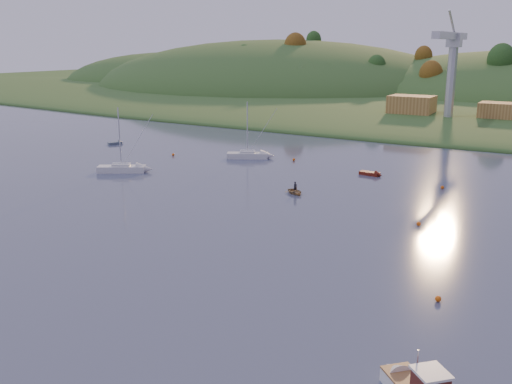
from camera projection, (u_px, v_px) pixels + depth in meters
The scene contains 21 objects.
ground at pixel (37, 325), 41.93m from camera, with size 500.00×500.00×0.00m, color #333C54.
far_shore at pixel (505, 95), 232.95m from camera, with size 620.00×220.00×1.50m, color #2E4D1E.
shore_slope at pixel (474, 110), 178.97m from camera, with size 640.00×150.00×7.00m, color #2E4D1E.
hill_left_far at pixel (174, 83), 299.98m from camera, with size 120.00×100.00×32.00m, color #2E4D1E.
hill_left at pixel (277, 91), 252.75m from camera, with size 170.00×140.00×44.00m, color #2E4D1E.
hillside_trees at pixel (485, 104), 195.58m from camera, with size 280.00×50.00×32.00m, color #1C4619, non-canonical shape.
wharf at pixel (462, 123), 140.47m from camera, with size 42.00×16.00×2.40m, color slate.
shed_west at pixel (412, 105), 146.85m from camera, with size 11.00×8.00×4.80m, color olive.
shed_east at pixel (499, 111), 137.35m from camera, with size 9.00×7.00×4.00m, color olive.
dock_crane at pixel (451, 57), 134.94m from camera, with size 3.20×28.00×20.30m.
sailboat_near at pixel (121, 168), 91.79m from camera, with size 7.59×5.87×10.44m.
sailboat_far at pixel (247, 155), 103.04m from camera, with size 7.48×5.41×10.15m.
canoe at pixel (295, 192), 78.64m from camera, with size 2.16×3.02×0.63m, color #9E8257.
paddler at pixel (295, 189), 78.54m from camera, with size 0.54×0.35×1.47m, color black.
red_tender at pixel (374, 174), 89.44m from camera, with size 3.85×1.71×1.27m.
grey_dinghy at pixel (118, 143), 117.71m from camera, with size 2.57×3.37×1.19m.
buoy_0 at pixel (438, 299), 45.72m from camera, with size 0.50×0.50×0.50m, color #E75B0C.
buoy_1 at pixel (419, 224), 64.80m from camera, with size 0.50×0.50×0.50m, color #E75B0C.
buoy_2 at pixel (173, 155), 105.29m from camera, with size 0.50×0.50×0.50m, color #E75B0C.
buoy_3 at pixel (294, 160), 100.80m from camera, with size 0.50×0.50×0.50m, color #E75B0C.
buoy_4 at pixel (442, 187), 81.27m from camera, with size 0.50×0.50×0.50m, color #E75B0C.
Camera 1 is at (33.40, -24.42, 20.07)m, focal length 40.00 mm.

